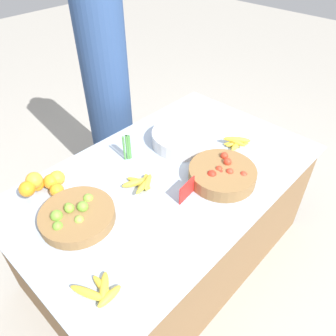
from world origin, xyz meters
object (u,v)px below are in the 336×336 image
object	(u,v)px
metal_bowl	(182,138)
vendor_person	(108,94)
tomato_basket	(222,174)
price_sign	(187,190)
lime_bowl	(77,215)

from	to	relation	value
metal_bowl	vendor_person	world-z (taller)	vendor_person
metal_bowl	vendor_person	bearing A→B (deg)	89.29
tomato_basket	price_sign	world-z (taller)	same
price_sign	lime_bowl	bearing A→B (deg)	142.41
lime_bowl	metal_bowl	bearing A→B (deg)	3.66
tomato_basket	price_sign	bearing A→B (deg)	168.20
tomato_basket	price_sign	size ratio (longest dim) A/B	2.85
metal_bowl	lime_bowl	bearing A→B (deg)	-176.34
tomato_basket	price_sign	xyz separation A→B (m)	(-0.23, 0.05, 0.01)
tomato_basket	lime_bowl	bearing A→B (deg)	155.04
lime_bowl	vendor_person	bearing A→B (deg)	43.76
price_sign	vendor_person	size ratio (longest dim) A/B	0.07
lime_bowl	metal_bowl	xyz separation A→B (m)	(0.78, 0.05, 0.01)
metal_bowl	vendor_person	distance (m)	0.71
tomato_basket	metal_bowl	distance (m)	0.38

